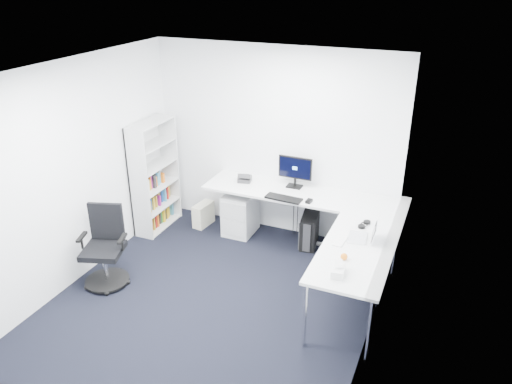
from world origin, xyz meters
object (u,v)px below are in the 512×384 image
at_px(bookshelf, 155,176).
at_px(l_desk, 294,231).
at_px(task_chair, 103,249).
at_px(monitor, 295,172).
at_px(laptop, 358,230).

bearing_deg(bookshelf, l_desk, -1.32).
bearing_deg(task_chair, monitor, 30.34).
distance_m(task_chair, monitor, 2.71).
bearing_deg(l_desk, bookshelf, 178.68).
xyz_separation_m(bookshelf, monitor, (2.00, 0.45, 0.21)).
bearing_deg(laptop, task_chair, -169.02).
relative_size(l_desk, task_chair, 2.75).
distance_m(l_desk, task_chair, 2.45).
bearing_deg(monitor, task_chair, -130.89).
bearing_deg(l_desk, task_chair, -142.46).
distance_m(task_chair, laptop, 3.05).
height_order(l_desk, monitor, monitor).
distance_m(bookshelf, monitor, 2.06).
relative_size(task_chair, laptop, 3.36).
height_order(task_chair, laptop, laptop).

